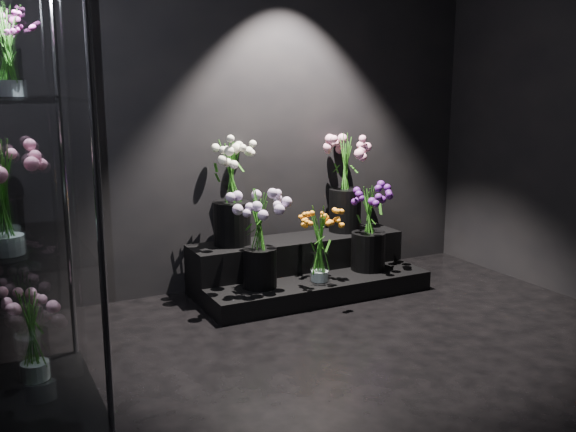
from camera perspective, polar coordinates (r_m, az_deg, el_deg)
floor at (r=3.44m, az=9.58°, el=-14.93°), size 4.00×4.00×0.00m
wall_back at (r=4.83m, az=-4.23°, el=10.11°), size 4.00×0.00×4.00m
display_riser at (r=4.87m, az=1.39°, el=-4.71°), size 1.68×0.75×0.37m
display_case at (r=3.01m, az=-23.25°, el=2.04°), size 0.59×0.98×2.15m
bouquet_orange_bells at (r=4.55m, az=2.86°, el=-2.37°), size 0.28×0.28×0.56m
bouquet_lilac at (r=4.39m, az=-2.54°, el=-1.50°), size 0.46×0.46×0.68m
bouquet_purple at (r=4.86m, az=7.20°, el=-0.80°), size 0.32×0.32×0.64m
bouquet_cream_roses at (r=4.63m, az=-5.06°, el=2.75°), size 0.46×0.46×0.78m
bouquet_pink_roses at (r=5.07m, az=5.14°, el=3.57°), size 0.47×0.47×0.76m
bouquet_case_pink at (r=2.84m, az=-24.03°, el=1.67°), size 0.36×0.36×0.47m
bouquet_case_magenta at (r=3.10m, az=-23.69°, el=13.27°), size 0.24×0.24×0.37m
bouquet_case_base_pink at (r=3.40m, az=-21.81°, el=-9.43°), size 0.38×0.38×0.49m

